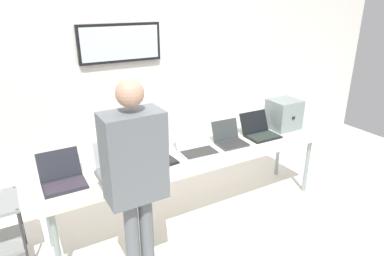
{
  "coord_description": "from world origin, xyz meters",
  "views": [
    {
      "loc": [
        -1.59,
        -2.74,
        2.27
      ],
      "look_at": [
        -0.03,
        -0.01,
        1.06
      ],
      "focal_mm": 31.37,
      "sensor_mm": 36.0,
      "label": 1
    }
  ],
  "objects_px": {
    "laptop_station_2": "(154,156)",
    "person": "(135,171)",
    "laptop_station_4": "(229,139)",
    "laptop_station_5": "(259,131)",
    "equipment_box": "(284,114)",
    "workbench": "(194,158)",
    "laptop_station_0": "(63,177)",
    "laptop_station_3": "(196,146)",
    "laptop_station_1": "(114,166)"
  },
  "relations": [
    {
      "from": "laptop_station_4",
      "to": "laptop_station_5",
      "type": "distance_m",
      "value": 0.44
    },
    {
      "from": "laptop_station_4",
      "to": "laptop_station_5",
      "type": "height_order",
      "value": "laptop_station_5"
    },
    {
      "from": "laptop_station_2",
      "to": "laptop_station_3",
      "type": "relative_size",
      "value": 1.0
    },
    {
      "from": "laptop_station_3",
      "to": "laptop_station_4",
      "type": "distance_m",
      "value": 0.43
    },
    {
      "from": "laptop_station_0",
      "to": "laptop_station_3",
      "type": "xyz_separation_m",
      "value": [
        1.34,
        -0.0,
        -0.0
      ]
    },
    {
      "from": "laptop_station_2",
      "to": "laptop_station_5",
      "type": "relative_size",
      "value": 1.04
    },
    {
      "from": "laptop_station_0",
      "to": "person",
      "type": "height_order",
      "value": "person"
    },
    {
      "from": "laptop_station_2",
      "to": "laptop_station_5",
      "type": "xyz_separation_m",
      "value": [
        1.34,
        -0.0,
        0.0
      ]
    },
    {
      "from": "laptop_station_4",
      "to": "person",
      "type": "relative_size",
      "value": 0.19
    },
    {
      "from": "person",
      "to": "workbench",
      "type": "bearing_deg",
      "value": 35.56
    },
    {
      "from": "laptop_station_0",
      "to": "person",
      "type": "relative_size",
      "value": 0.21
    },
    {
      "from": "equipment_box",
      "to": "laptop_station_4",
      "type": "distance_m",
      "value": 0.87
    },
    {
      "from": "equipment_box",
      "to": "laptop_station_4",
      "type": "bearing_deg",
      "value": -176.05
    },
    {
      "from": "laptop_station_1",
      "to": "laptop_station_3",
      "type": "height_order",
      "value": "laptop_station_1"
    },
    {
      "from": "laptop_station_3",
      "to": "person",
      "type": "height_order",
      "value": "person"
    },
    {
      "from": "laptop_station_0",
      "to": "laptop_station_5",
      "type": "height_order",
      "value": "laptop_station_5"
    },
    {
      "from": "equipment_box",
      "to": "workbench",
      "type": "bearing_deg",
      "value": -176.03
    },
    {
      "from": "equipment_box",
      "to": "laptop_station_1",
      "type": "relative_size",
      "value": 1.06
    },
    {
      "from": "equipment_box",
      "to": "laptop_station_5",
      "type": "distance_m",
      "value": 0.44
    },
    {
      "from": "workbench",
      "to": "laptop_station_0",
      "type": "relative_size",
      "value": 8.21
    },
    {
      "from": "laptop_station_4",
      "to": "laptop_station_0",
      "type": "bearing_deg",
      "value": 179.73
    },
    {
      "from": "workbench",
      "to": "laptop_station_5",
      "type": "distance_m",
      "value": 0.92
    },
    {
      "from": "workbench",
      "to": "laptop_station_1",
      "type": "distance_m",
      "value": 0.85
    },
    {
      "from": "laptop_station_0",
      "to": "person",
      "type": "distance_m",
      "value": 0.83
    },
    {
      "from": "laptop_station_4",
      "to": "laptop_station_1",
      "type": "bearing_deg",
      "value": -179.94
    },
    {
      "from": "workbench",
      "to": "laptop_station_4",
      "type": "distance_m",
      "value": 0.48
    },
    {
      "from": "laptop_station_2",
      "to": "laptop_station_5",
      "type": "distance_m",
      "value": 1.34
    },
    {
      "from": "workbench",
      "to": "laptop_station_2",
      "type": "relative_size",
      "value": 7.83
    },
    {
      "from": "laptop_station_0",
      "to": "laptop_station_2",
      "type": "relative_size",
      "value": 0.95
    },
    {
      "from": "equipment_box",
      "to": "laptop_station_2",
      "type": "xyz_separation_m",
      "value": [
        -1.76,
        -0.05,
        -0.13
      ]
    },
    {
      "from": "workbench",
      "to": "laptop_station_1",
      "type": "relative_size",
      "value": 9.13
    },
    {
      "from": "laptop_station_5",
      "to": "equipment_box",
      "type": "bearing_deg",
      "value": 6.61
    },
    {
      "from": "equipment_box",
      "to": "person",
      "type": "height_order",
      "value": "person"
    },
    {
      "from": "laptop_station_1",
      "to": "laptop_station_2",
      "type": "relative_size",
      "value": 0.86
    },
    {
      "from": "workbench",
      "to": "person",
      "type": "height_order",
      "value": "person"
    },
    {
      "from": "laptop_station_5",
      "to": "person",
      "type": "relative_size",
      "value": 0.22
    },
    {
      "from": "laptop_station_2",
      "to": "laptop_station_3",
      "type": "distance_m",
      "value": 0.47
    },
    {
      "from": "equipment_box",
      "to": "laptop_station_4",
      "type": "xyz_separation_m",
      "value": [
        -0.86,
        -0.06,
        -0.13
      ]
    },
    {
      "from": "laptop_station_4",
      "to": "person",
      "type": "distance_m",
      "value": 1.52
    },
    {
      "from": "laptop_station_2",
      "to": "workbench",
      "type": "bearing_deg",
      "value": -6.18
    },
    {
      "from": "equipment_box",
      "to": "laptop_station_3",
      "type": "xyz_separation_m",
      "value": [
        -1.28,
        -0.05,
        -0.12
      ]
    },
    {
      "from": "laptop_station_2",
      "to": "person",
      "type": "relative_size",
      "value": 0.22
    },
    {
      "from": "laptop_station_1",
      "to": "laptop_station_0",
      "type": "bearing_deg",
      "value": 178.76
    },
    {
      "from": "laptop_station_5",
      "to": "laptop_station_1",
      "type": "bearing_deg",
      "value": -179.6
    },
    {
      "from": "workbench",
      "to": "laptop_station_3",
      "type": "relative_size",
      "value": 7.82
    },
    {
      "from": "equipment_box",
      "to": "laptop_station_1",
      "type": "distance_m",
      "value": 2.18
    },
    {
      "from": "equipment_box",
      "to": "laptop_station_3",
      "type": "relative_size",
      "value": 0.91
    },
    {
      "from": "laptop_station_0",
      "to": "laptop_station_3",
      "type": "bearing_deg",
      "value": -0.04
    },
    {
      "from": "laptop_station_0",
      "to": "laptop_station_1",
      "type": "distance_m",
      "value": 0.45
    },
    {
      "from": "laptop_station_2",
      "to": "laptop_station_3",
      "type": "bearing_deg",
      "value": -0.7
    }
  ]
}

